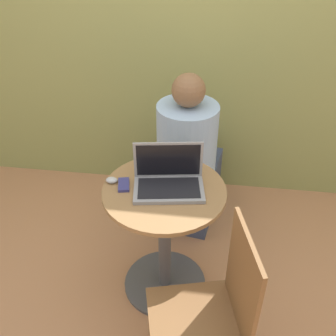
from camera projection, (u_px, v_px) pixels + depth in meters
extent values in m
plane|color=tan|center=(165.00, 283.00, 2.45)|extent=(12.00, 12.00, 0.00)
cube|color=#939956|center=(187.00, 21.00, 2.57)|extent=(7.00, 0.05, 2.60)
cylinder|color=#4C4C51|center=(165.00, 282.00, 2.44)|extent=(0.50, 0.50, 0.02)
cylinder|color=#4C4C51|center=(165.00, 241.00, 2.23)|extent=(0.07, 0.07, 0.70)
cylinder|color=olive|center=(164.00, 191.00, 2.02)|extent=(0.64, 0.64, 0.02)
cube|color=gray|center=(169.00, 190.00, 1.99)|extent=(0.38, 0.26, 0.02)
cube|color=black|center=(169.00, 188.00, 1.99)|extent=(0.33, 0.21, 0.00)
cube|color=gray|center=(168.00, 160.00, 2.01)|extent=(0.35, 0.07, 0.21)
cube|color=black|center=(168.00, 160.00, 2.01)|extent=(0.32, 0.05, 0.18)
cube|color=navy|center=(124.00, 185.00, 2.03)|extent=(0.08, 0.12, 0.02)
ellipsoid|color=#B2B2B7|center=(112.00, 180.00, 2.05)|extent=(0.06, 0.05, 0.03)
cylinder|color=brown|center=(152.00, 321.00, 1.99)|extent=(0.04, 0.04, 0.44)
cylinder|color=brown|center=(221.00, 313.00, 2.02)|extent=(0.04, 0.04, 0.44)
cube|color=brown|center=(194.00, 322.00, 1.73)|extent=(0.49, 0.49, 0.02)
cube|color=brown|center=(243.00, 281.00, 1.60)|extent=(0.11, 0.36, 0.48)
cube|color=#3D4766|center=(190.00, 188.00, 2.87)|extent=(0.44, 0.59, 0.43)
cylinder|color=#9EBCE5|center=(187.00, 143.00, 2.49)|extent=(0.38, 0.38, 0.51)
sphere|color=brown|center=(189.00, 90.00, 2.29)|extent=(0.20, 0.20, 0.20)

